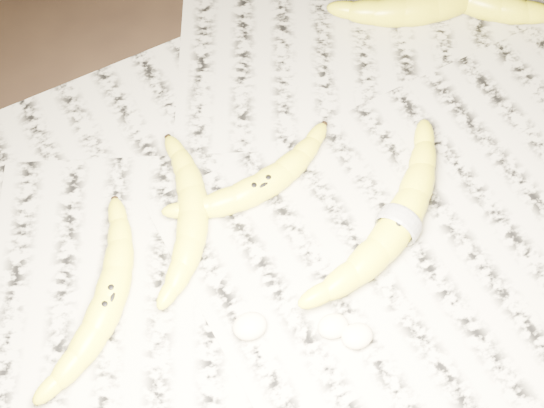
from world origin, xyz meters
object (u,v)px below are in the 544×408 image
object	(u,v)px
banana_left_b	(193,216)
banana_taped	(399,223)
banana_upper_a	(433,4)
banana_center	(260,185)
banana_left_a	(108,300)

from	to	relation	value
banana_left_b	banana_taped	bearing A→B (deg)	-94.09
banana_left_b	banana_upper_a	world-z (taller)	banana_upper_a
banana_center	banana_left_a	bearing A→B (deg)	-171.01
banana_center	banana_taped	distance (m)	0.15
banana_center	banana_left_b	bearing A→B (deg)	175.38
banana_taped	banana_left_a	bearing A→B (deg)	139.37
banana_taped	banana_upper_a	distance (m)	0.31
banana_taped	banana_center	bearing A→B (deg)	104.79
banana_left_a	banana_taped	world-z (taller)	banana_taped
banana_left_b	banana_taped	world-z (taller)	banana_taped
banana_left_a	banana_center	xyz separation A→B (m)	(0.18, 0.07, -0.00)
banana_left_b	banana_center	bearing A→B (deg)	-63.15
banana_left_a	banana_center	distance (m)	0.20
banana_left_a	banana_left_b	distance (m)	0.12
banana_upper_a	banana_left_b	bearing A→B (deg)	-150.29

